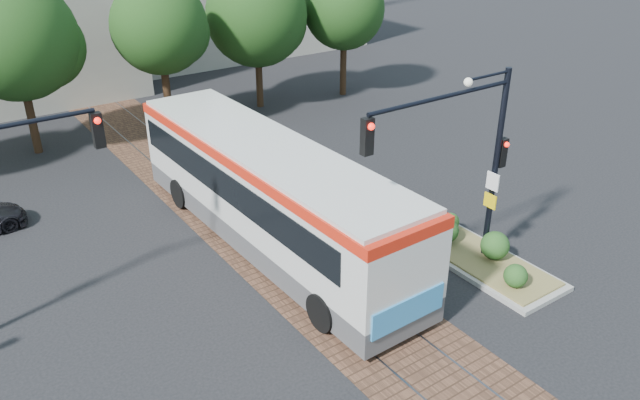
% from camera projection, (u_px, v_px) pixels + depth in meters
% --- Properties ---
extents(ground, '(120.00, 120.00, 0.00)m').
position_uv_depth(ground, '(341.00, 299.00, 18.07)').
color(ground, black).
rests_on(ground, ground).
extents(trackbed, '(3.60, 40.00, 0.02)m').
position_uv_depth(trackbed, '(270.00, 242.00, 21.00)').
color(trackbed, brown).
rests_on(trackbed, ground).
extents(tree_row, '(26.40, 5.60, 7.67)m').
position_uv_depth(tree_row, '(150.00, 29.00, 28.53)').
color(tree_row, '#382314').
rests_on(tree_row, ground).
extents(warehouses, '(40.00, 13.00, 8.00)m').
position_uv_depth(warehouses, '(48.00, 16.00, 37.15)').
color(warehouses, '#ADA899').
rests_on(warehouses, ground).
extents(city_bus, '(3.12, 13.30, 3.54)m').
position_uv_depth(city_bus, '(268.00, 189.00, 20.13)').
color(city_bus, '#454548').
rests_on(city_bus, ground).
extents(traffic_island, '(2.20, 5.20, 1.13)m').
position_uv_depth(traffic_island, '(480.00, 253.00, 19.72)').
color(traffic_island, gray).
rests_on(traffic_island, ground).
extents(signal_pole_main, '(5.49, 0.46, 6.00)m').
position_uv_depth(signal_pole_main, '(470.00, 146.00, 17.57)').
color(signal_pole_main, black).
rests_on(signal_pole_main, ground).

